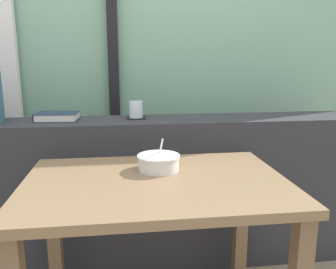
{
  "coord_description": "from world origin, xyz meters",
  "views": [
    {
      "loc": [
        -0.08,
        -1.3,
        1.17
      ],
      "look_at": [
        0.13,
        0.34,
        0.8
      ],
      "focal_mm": 37.13,
      "sensor_mm": 36.0,
      "label": 1
    }
  ],
  "objects_px": {
    "breakfast_table": "(156,208)",
    "soup_bowl": "(159,163)",
    "juice_glass": "(136,110)",
    "coaster_square": "(136,118)",
    "closed_book": "(57,116)"
  },
  "relations": [
    {
      "from": "closed_book",
      "to": "soup_bowl",
      "type": "xyz_separation_m",
      "value": [
        0.49,
        -0.49,
        -0.13
      ]
    },
    {
      "from": "juice_glass",
      "to": "closed_book",
      "type": "height_order",
      "value": "juice_glass"
    },
    {
      "from": "juice_glass",
      "to": "soup_bowl",
      "type": "relative_size",
      "value": 0.5
    },
    {
      "from": "breakfast_table",
      "to": "soup_bowl",
      "type": "distance_m",
      "value": 0.19
    },
    {
      "from": "coaster_square",
      "to": "juice_glass",
      "type": "bearing_deg",
      "value": 0.0
    },
    {
      "from": "juice_glass",
      "to": "closed_book",
      "type": "distance_m",
      "value": 0.42
    },
    {
      "from": "breakfast_table",
      "to": "coaster_square",
      "type": "height_order",
      "value": "coaster_square"
    },
    {
      "from": "closed_book",
      "to": "coaster_square",
      "type": "bearing_deg",
      "value": -0.18
    },
    {
      "from": "breakfast_table",
      "to": "coaster_square",
      "type": "distance_m",
      "value": 0.67
    },
    {
      "from": "coaster_square",
      "to": "soup_bowl",
      "type": "relative_size",
      "value": 0.56
    },
    {
      "from": "coaster_square",
      "to": "soup_bowl",
      "type": "bearing_deg",
      "value": -81.74
    },
    {
      "from": "coaster_square",
      "to": "juice_glass",
      "type": "distance_m",
      "value": 0.04
    },
    {
      "from": "coaster_square",
      "to": "closed_book",
      "type": "relative_size",
      "value": 0.44
    },
    {
      "from": "breakfast_table",
      "to": "soup_bowl",
      "type": "bearing_deg",
      "value": 78.84
    },
    {
      "from": "juice_glass",
      "to": "closed_book",
      "type": "xyz_separation_m",
      "value": [
        -0.42,
        0.0,
        -0.03
      ]
    }
  ]
}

